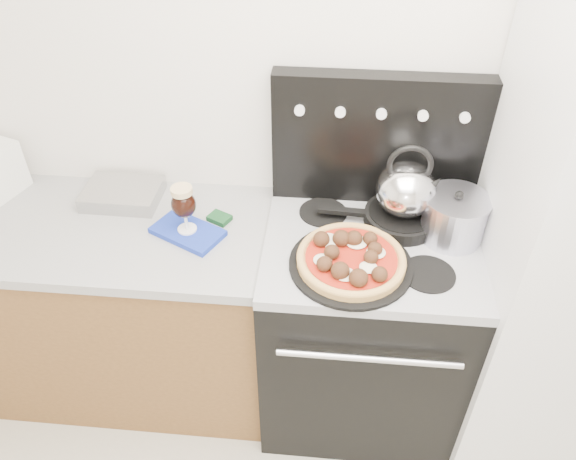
# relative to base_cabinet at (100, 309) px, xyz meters

# --- Properties ---
(room_shell) EXTENTS (3.52, 3.01, 2.52)m
(room_shell) POSITION_rel_base_cabinet_xyz_m (1.02, -0.91, 0.82)
(room_shell) COLOR beige
(room_shell) RESTS_ON ground
(base_cabinet) EXTENTS (1.45, 0.60, 0.86)m
(base_cabinet) POSITION_rel_base_cabinet_xyz_m (0.00, 0.00, 0.00)
(base_cabinet) COLOR brown
(base_cabinet) RESTS_ON ground
(countertop) EXTENTS (1.48, 0.63, 0.04)m
(countertop) POSITION_rel_base_cabinet_xyz_m (0.00, 0.00, 0.45)
(countertop) COLOR #A2A2A2
(countertop) RESTS_ON base_cabinet
(stove_body) EXTENTS (0.76, 0.65, 0.88)m
(stove_body) POSITION_rel_base_cabinet_xyz_m (1.10, -0.02, 0.01)
(stove_body) COLOR black
(stove_body) RESTS_ON ground
(cooktop) EXTENTS (0.76, 0.65, 0.04)m
(cooktop) POSITION_rel_base_cabinet_xyz_m (1.10, -0.02, 0.47)
(cooktop) COLOR #ADADB2
(cooktop) RESTS_ON stove_body
(backguard) EXTENTS (0.76, 0.08, 0.50)m
(backguard) POSITION_rel_base_cabinet_xyz_m (1.10, 0.25, 0.74)
(backguard) COLOR black
(backguard) RESTS_ON cooktop
(foil_sheet) EXTENTS (0.29, 0.22, 0.06)m
(foil_sheet) POSITION_rel_base_cabinet_xyz_m (0.14, 0.16, 0.50)
(foil_sheet) COLOR silver
(foil_sheet) RESTS_ON countertop
(oven_mitt) EXTENTS (0.29, 0.24, 0.02)m
(oven_mitt) POSITION_rel_base_cabinet_xyz_m (0.44, -0.02, 0.48)
(oven_mitt) COLOR #1B34AF
(oven_mitt) RESTS_ON countertop
(beer_glass) EXTENTS (0.10, 0.10, 0.19)m
(beer_glass) POSITION_rel_base_cabinet_xyz_m (0.44, -0.02, 0.59)
(beer_glass) COLOR black
(beer_glass) RESTS_ON oven_mitt
(pizza_pan) EXTENTS (0.47, 0.47, 0.01)m
(pizza_pan) POSITION_rel_base_cabinet_xyz_m (1.03, -0.16, 0.50)
(pizza_pan) COLOR black
(pizza_pan) RESTS_ON cooktop
(pizza) EXTENTS (0.38, 0.38, 0.05)m
(pizza) POSITION_rel_base_cabinet_xyz_m (1.03, -0.16, 0.53)
(pizza) COLOR #D58B43
(pizza) RESTS_ON pizza_pan
(skillet) EXTENTS (0.29, 0.29, 0.05)m
(skillet) POSITION_rel_base_cabinet_xyz_m (1.21, 0.09, 0.51)
(skillet) COLOR black
(skillet) RESTS_ON cooktop
(tea_kettle) EXTENTS (0.22, 0.22, 0.23)m
(tea_kettle) POSITION_rel_base_cabinet_xyz_m (1.21, 0.09, 0.66)
(tea_kettle) COLOR white
(tea_kettle) RESTS_ON skillet
(stock_pot) EXTENTS (0.24, 0.24, 0.16)m
(stock_pot) POSITION_rel_base_cabinet_xyz_m (1.38, 0.03, 0.57)
(stock_pot) COLOR silver
(stock_pot) RESTS_ON cooktop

